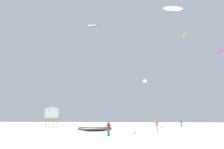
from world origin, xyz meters
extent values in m
plane|color=beige|center=(0.00, 0.00, 0.00)|extent=(120.00, 120.00, 0.00)
cylinder|color=teal|center=(0.55, 6.04, 0.39)|extent=(0.15, 0.15, 0.78)
cylinder|color=teal|center=(0.71, 5.95, 0.39)|extent=(0.15, 0.15, 0.78)
cylinder|color=#B21E23|center=(0.63, 5.99, 1.07)|extent=(0.36, 0.36, 0.59)
cylinder|color=brown|center=(0.44, 6.09, 1.05)|extent=(0.10, 0.10, 0.54)
cylinder|color=brown|center=(0.81, 5.90, 1.05)|extent=(0.10, 0.10, 0.54)
sphere|color=brown|center=(0.63, 5.99, 1.48)|extent=(0.21, 0.21, 0.21)
cylinder|color=teal|center=(6.59, 13.05, 0.41)|extent=(0.15, 0.15, 0.82)
cylinder|color=teal|center=(6.59, 12.86, 0.41)|extent=(0.15, 0.15, 0.82)
cylinder|color=#B21E23|center=(6.59, 12.96, 1.13)|extent=(0.38, 0.38, 0.61)
cylinder|color=beige|center=(6.59, 13.18, 1.10)|extent=(0.11, 0.11, 0.56)
cylinder|color=beige|center=(6.59, 12.74, 1.10)|extent=(0.11, 0.11, 0.56)
sphere|color=beige|center=(6.59, 12.96, 1.55)|extent=(0.22, 0.22, 0.22)
cylinder|color=navy|center=(12.80, 26.03, 0.40)|extent=(0.15, 0.15, 0.80)
cylinder|color=navy|center=(12.84, 25.86, 0.40)|extent=(0.15, 0.15, 0.80)
cylinder|color=teal|center=(12.82, 25.95, 1.10)|extent=(0.37, 0.37, 0.60)
cylinder|color=#936B4C|center=(12.76, 26.15, 1.08)|extent=(0.11, 0.11, 0.55)
cylinder|color=#936B4C|center=(12.88, 25.74, 1.08)|extent=(0.11, 0.11, 0.55)
sphere|color=#936B4C|center=(12.82, 25.95, 1.51)|extent=(0.22, 0.22, 0.22)
ellipsoid|color=#2D2D33|center=(-2.41, 13.27, 0.29)|extent=(5.44, 2.15, 0.54)
cylinder|color=#E5598C|center=(-2.41, 13.27, 0.53)|extent=(4.86, 0.86, 0.23)
cylinder|color=#8C704C|center=(-12.23, 22.58, 0.95)|extent=(0.14, 0.14, 1.90)
cylinder|color=#8C704C|center=(-12.23, 21.08, 0.95)|extent=(0.14, 0.14, 1.90)
cylinder|color=#8C704C|center=(-13.73, 22.58, 0.95)|extent=(0.14, 0.14, 1.90)
cylinder|color=#8C704C|center=(-13.73, 21.08, 0.95)|extent=(0.14, 0.14, 1.90)
cube|color=silver|center=(-12.98, 21.83, 2.75)|extent=(2.00, 2.00, 1.70)
pyramid|color=slate|center=(-12.98, 21.83, 3.87)|extent=(2.30, 2.30, 0.55)
cube|color=white|center=(3.41, 9.69, 0.16)|extent=(0.56, 0.36, 0.32)
ellipsoid|color=purple|center=(18.77, 18.49, 13.14)|extent=(0.89, 2.43, 0.59)
ellipsoid|color=white|center=(5.98, 28.56, 10.13)|extent=(1.06, 3.43, 0.38)
cylinder|color=#E5598C|center=(5.98, 28.56, 10.29)|extent=(0.24, 3.14, 0.15)
ellipsoid|color=white|center=(11.66, 20.36, 23.32)|extent=(4.34, 2.07, 0.78)
ellipsoid|color=orange|center=(18.76, 40.97, 26.29)|extent=(0.89, 2.35, 0.49)
ellipsoid|color=#2D2D33|center=(-6.36, 28.22, 24.51)|extent=(3.17, 0.97, 0.77)
camera|label=1|loc=(3.57, -15.90, 2.08)|focal=31.07mm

